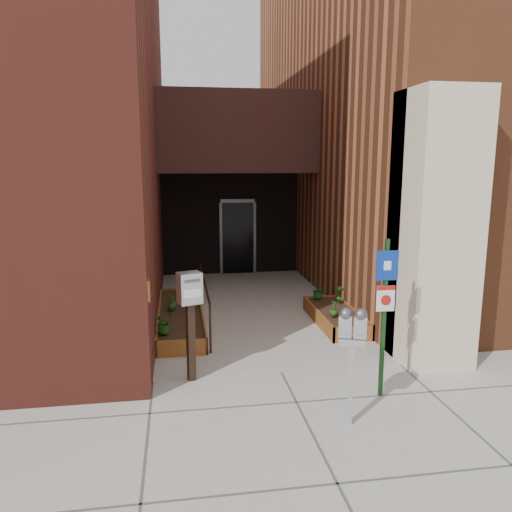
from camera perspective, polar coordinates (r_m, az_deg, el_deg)
name	(u,v)px	position (r m, az deg, el deg)	size (l,w,h in m)	color
ground	(281,373)	(8.11, 2.93, -13.17)	(80.00, 80.00, 0.00)	#9E9991
architecture	(224,98)	(14.31, -3.63, 17.56)	(20.00, 14.60, 10.00)	maroon
planter_left	(181,317)	(10.44, -8.62, -6.95)	(0.90, 3.60, 0.30)	brown
planter_right	(336,317)	(10.45, 9.08, -6.94)	(0.80, 2.20, 0.30)	brown
handrail	(205,288)	(10.23, -5.91, -3.67)	(0.04, 3.34, 0.90)	black
parking_meter	(352,335)	(6.32, 10.96, -8.87)	(0.36, 0.23, 1.54)	#ADADAF
sign_post	(385,302)	(7.12, 14.52, -5.06)	(0.31, 0.08, 2.26)	#143814
payment_dropbox	(190,303)	(7.50, -7.56, -5.38)	(0.40, 0.34, 1.69)	black
shrub_left_a	(164,322)	(9.03, -10.51, -7.45)	(0.35, 0.35, 0.39)	#235117
shrub_left_b	(194,298)	(10.57, -7.05, -4.83)	(0.17, 0.17, 0.32)	#235E1B
shrub_left_c	(172,301)	(10.38, -9.60, -5.08)	(0.20, 0.20, 0.36)	#265518
shrub_left_d	(190,288)	(11.32, -7.50, -3.61)	(0.20, 0.20, 0.38)	#275B1A
shrub_right_a	(334,308)	(9.95, 8.91, -5.94)	(0.17, 0.17, 0.30)	#235117
shrub_right_b	(340,294)	(10.90, 9.55, -4.29)	(0.19, 0.19, 0.37)	#1D621C
shrub_right_c	(318,290)	(11.15, 7.12, -3.88)	(0.33, 0.33, 0.37)	#18541B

